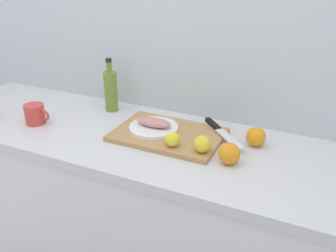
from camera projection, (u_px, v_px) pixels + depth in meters
back_wall at (159, 38)px, 1.66m from camera, size 3.20×0.05×2.50m
kitchen_counter at (131, 215)px, 1.74m from camera, size 2.00×0.60×0.90m
cutting_board at (168, 134)px, 1.51m from camera, size 0.45×0.30×0.02m
white_plate at (154, 128)px, 1.54m from camera, size 0.21×0.21×0.01m
fish_fillet at (154, 122)px, 1.52m from camera, size 0.16×0.07×0.04m
chef_knife at (218, 129)px, 1.52m from camera, size 0.23×0.22×0.02m
lemon_0 at (172, 139)px, 1.39m from camera, size 0.06×0.06×0.06m
lemon_1 at (202, 144)px, 1.35m from camera, size 0.07×0.07×0.07m
olive_oil_bottle at (111, 90)px, 1.73m from camera, size 0.06×0.06×0.26m
coffee_mug_0 at (35, 114)px, 1.62m from camera, size 0.13×0.09×0.09m
orange_0 at (256, 137)px, 1.43m from camera, size 0.08×0.08×0.08m
orange_1 at (229, 154)px, 1.31m from camera, size 0.08×0.08×0.08m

